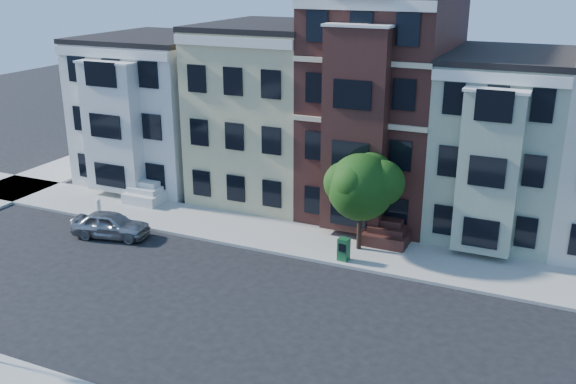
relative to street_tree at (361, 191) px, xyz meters
The scene contains 10 objects.
ground 8.72m from the street_tree, 96.29° to the right, with size 120.00×120.00×0.00m, color black.
far_sidewalk 3.19m from the street_tree, behind, with size 60.00×4.00×0.15m, color #9E9B93.
house_white 17.19m from the street_tree, 158.01° to the left, with size 8.00×9.00×9.00m, color silver.
house_yellow 10.34m from the street_tree, 140.88° to the left, with size 7.00×9.00×10.00m, color #CABE8A.
house_brown 7.08m from the street_tree, 97.90° to the left, with size 7.00×9.00×12.00m, color #3B1C17.
house_green 8.63m from the street_tree, 48.84° to the left, with size 6.00×9.00×9.00m, color #95A38C.
street_tree is the anchor object (origin of this frame).
parked_car 13.07m from the street_tree, 163.72° to the right, with size 1.63×4.04×1.38m, color gray.
newspaper_box 2.91m from the street_tree, 98.62° to the right, with size 0.50×0.44×1.11m, color #19542D.
fire_hydrant 15.15m from the street_tree, behind, with size 0.25×0.25×0.71m, color silver.
Camera 1 is at (9.65, -19.83, 13.25)m, focal length 40.00 mm.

